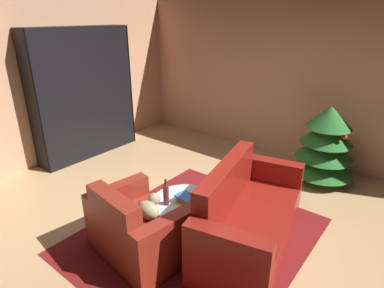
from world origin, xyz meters
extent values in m
plane|color=tan|center=(0.00, 0.00, 0.00)|extent=(7.45, 7.45, 0.00)
cube|color=tan|center=(0.00, 2.73, 1.33)|extent=(6.33, 0.06, 2.67)
cube|color=tan|center=(-3.14, 0.00, 1.33)|extent=(0.06, 5.52, 2.67)
cube|color=maroon|center=(0.11, -0.15, 0.00)|extent=(2.28, 2.60, 0.01)
cube|color=black|center=(-2.70, 0.56, 1.10)|extent=(0.03, 1.82, 2.20)
cube|color=black|center=(-2.89, 1.46, 1.10)|extent=(0.40, 0.02, 2.20)
cube|color=black|center=(-2.89, -0.34, 1.10)|extent=(0.40, 0.03, 2.20)
cube|color=black|center=(-2.89, 0.56, 0.01)|extent=(0.37, 1.77, 0.03)
cube|color=black|center=(-2.89, 0.56, 0.38)|extent=(0.37, 1.77, 0.03)
cube|color=black|center=(-2.89, 0.56, 0.74)|extent=(0.37, 1.77, 0.02)
cube|color=black|center=(-2.89, 0.56, 1.10)|extent=(0.37, 1.77, 0.02)
cube|color=black|center=(-2.89, 0.56, 1.46)|extent=(0.37, 1.77, 0.02)
cube|color=black|center=(-2.89, 0.56, 1.83)|extent=(0.37, 1.77, 0.02)
cube|color=black|center=(-2.89, 0.56, 2.19)|extent=(0.37, 1.77, 0.03)
cube|color=black|center=(-3.04, 0.56, 1.04)|extent=(0.05, 0.93, 0.58)
cube|color=black|center=(-3.02, 0.56, 1.04)|extent=(0.03, 0.96, 0.61)
cube|color=#0B7392|center=(-2.97, 1.41, 0.16)|extent=(0.22, 0.04, 0.26)
cube|color=#572917|center=(-2.97, 1.36, 0.14)|extent=(0.21, 0.05, 0.23)
cube|color=#482F33|center=(-2.95, 1.31, 0.17)|extent=(0.24, 0.03, 0.28)
cube|color=gold|center=(-2.94, 1.27, 0.15)|extent=(0.28, 0.04, 0.25)
cube|color=gold|center=(-2.96, 1.23, 0.13)|extent=(0.24, 0.03, 0.22)
cube|color=navy|center=(-2.96, 1.18, 0.17)|extent=(0.23, 0.05, 0.29)
cube|color=#0B668A|center=(-2.94, 1.14, 0.13)|extent=(0.27, 0.03, 0.22)
cube|color=purple|center=(-2.97, 1.09, 0.12)|extent=(0.21, 0.05, 0.19)
cube|color=#AF262E|center=(-2.98, 1.04, 0.12)|extent=(0.20, 0.03, 0.19)
cube|color=#BD9A98|center=(-2.98, 1.38, 0.48)|extent=(0.20, 0.04, 0.19)
cube|color=#2A7E3F|center=(-2.93, 1.33, 0.53)|extent=(0.30, 0.04, 0.29)
cube|color=gold|center=(-2.95, 1.28, 0.51)|extent=(0.26, 0.05, 0.24)
cube|color=#3D8442|center=(-2.94, 1.23, 0.53)|extent=(0.28, 0.03, 0.29)
cube|color=purple|center=(-2.97, 1.19, 0.54)|extent=(0.21, 0.04, 0.30)
cube|color=red|center=(-2.96, 1.38, 1.59)|extent=(0.24, 0.04, 0.24)
cube|color=#90469A|center=(-2.94, 1.32, 1.63)|extent=(0.26, 0.04, 0.31)
cube|color=#8354A2|center=(-2.95, 1.27, 1.57)|extent=(0.25, 0.05, 0.19)
cube|color=#B83A21|center=(-2.95, 1.22, 1.59)|extent=(0.25, 0.04, 0.23)
cube|color=#954E91|center=(-2.93, 1.16, 1.61)|extent=(0.29, 0.05, 0.26)
cube|color=#2C4290|center=(-2.98, 1.38, 1.98)|extent=(0.19, 0.04, 0.28)
cube|color=gold|center=(-2.93, 1.34, 1.96)|extent=(0.29, 0.03, 0.24)
cube|color=#2C4E99|center=(-2.95, 1.30, 1.95)|extent=(0.26, 0.05, 0.21)
cube|color=#10537F|center=(-2.98, 1.25, 1.98)|extent=(0.18, 0.04, 0.28)
cube|color=#894797|center=(-2.96, 1.21, 1.95)|extent=(0.24, 0.03, 0.22)
cube|color=purple|center=(-2.96, 1.17, 1.96)|extent=(0.23, 0.03, 0.23)
cube|color=maroon|center=(-0.19, -0.70, 0.20)|extent=(0.82, 0.85, 0.41)
cube|color=maroon|center=(-0.23, -0.99, 0.61)|extent=(0.73, 0.26, 0.41)
cube|color=maroon|center=(0.24, -0.76, 0.31)|extent=(0.26, 0.77, 0.63)
cube|color=maroon|center=(-0.62, -0.64, 0.31)|extent=(0.26, 0.77, 0.63)
ellipsoid|color=gray|center=(-0.15, -0.63, 0.50)|extent=(0.30, 0.22, 0.18)
sphere|color=gray|center=(-0.19, -0.50, 0.55)|extent=(0.13, 0.13, 0.13)
cube|color=maroon|center=(0.67, 0.08, 0.22)|extent=(1.05, 1.52, 0.44)
cube|color=maroon|center=(0.38, 0.02, 0.69)|extent=(0.46, 1.39, 0.50)
cube|color=maroon|center=(0.84, -0.68, 0.36)|extent=(0.79, 0.33, 0.72)
cube|color=maroon|center=(0.51, 0.85, 0.36)|extent=(0.79, 0.33, 0.72)
cylinder|color=black|center=(0.20, -0.21, 0.21)|extent=(0.04, 0.04, 0.43)
cylinder|color=black|center=(-0.11, -0.02, 0.21)|extent=(0.04, 0.04, 0.43)
cylinder|color=black|center=(-0.12, -0.38, 0.21)|extent=(0.04, 0.04, 0.43)
cylinder|color=silver|center=(-0.01, -0.21, 0.44)|extent=(0.76, 0.76, 0.02)
cube|color=gold|center=(0.02, -0.23, 0.46)|extent=(0.18, 0.17, 0.02)
cube|color=gray|center=(0.02, -0.22, 0.47)|extent=(0.19, 0.13, 0.02)
cube|color=gray|center=(0.03, -0.23, 0.49)|extent=(0.17, 0.12, 0.02)
cube|color=red|center=(0.02, -0.23, 0.51)|extent=(0.16, 0.13, 0.02)
cube|color=#345693|center=(0.02, -0.22, 0.53)|extent=(0.23, 0.19, 0.02)
cylinder|color=maroon|center=(-0.13, -0.38, 0.56)|extent=(0.06, 0.06, 0.23)
cylinder|color=maroon|center=(-0.13, -0.38, 0.72)|extent=(0.02, 0.02, 0.08)
cylinder|color=brown|center=(0.78, 2.10, 0.07)|extent=(0.08, 0.08, 0.14)
cone|color=#266627|center=(0.78, 2.10, 0.30)|extent=(0.92, 0.92, 0.32)
cone|color=#266627|center=(0.78, 2.10, 0.54)|extent=(0.83, 0.83, 0.32)
cone|color=#266627|center=(0.78, 2.10, 0.78)|extent=(0.74, 0.74, 0.32)
cone|color=#266627|center=(0.78, 2.10, 1.02)|extent=(0.65, 0.65, 0.32)
sphere|color=blue|center=(0.79, 2.48, 0.29)|extent=(0.07, 0.07, 0.07)
sphere|color=red|center=(1.05, 1.97, 0.81)|extent=(0.07, 0.07, 0.07)
sphere|color=red|center=(0.90, 2.38, 0.81)|extent=(0.06, 0.06, 0.06)
sphere|color=yellow|center=(1.16, 2.12, 0.36)|extent=(0.06, 0.06, 0.06)
camera|label=1|loc=(1.94, -2.55, 2.37)|focal=29.87mm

